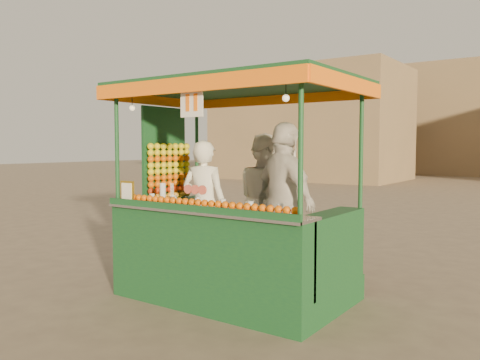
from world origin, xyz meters
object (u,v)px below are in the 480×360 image
Objects in this scene: juice_cart at (226,230)px; vendor_left at (204,204)px; vendor_middle at (266,200)px; vendor_right at (285,203)px.

vendor_left is at bearing 166.10° from juice_cart.
vendor_middle is 0.79m from vendor_right.
vendor_right is at bearing 5.93° from juice_cart.
juice_cart reaches higher than vendor_left.
vendor_middle is at bearing -153.47° from vendor_left.
vendor_left is (-0.42, 0.10, 0.27)m from juice_cart.
vendor_left is at bearing 26.41° from vendor_right.
juice_cart is at bearing 33.53° from vendor_right.
vendor_right reaches higher than vendor_middle.
vendor_middle is (0.18, 0.61, 0.31)m from juice_cart.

